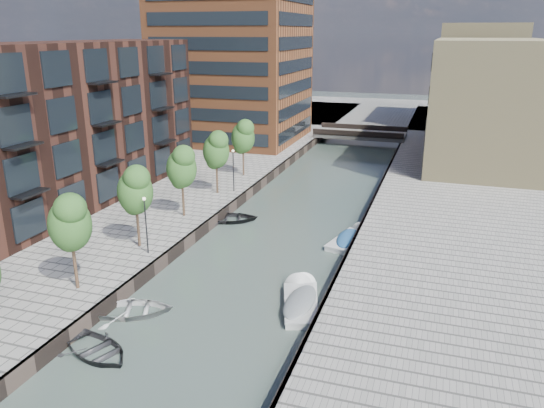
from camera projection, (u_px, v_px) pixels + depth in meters
The scene contains 25 objects.
water at pixel (305, 208), 49.87m from camera, with size 300.00×300.00×0.00m, color #38473F.
quay_left at pixel (0, 173), 60.38m from camera, with size 60.00×140.00×1.00m, color gray.
quay_right at pixel (487, 221), 44.97m from camera, with size 20.00×140.00×1.00m, color gray.
quay_wall_left at pixel (245, 197), 51.52m from camera, with size 0.25×140.00×1.00m, color #332823.
quay_wall_right at pixel (370, 209), 47.90m from camera, with size 0.25×140.00×1.00m, color #332823.
far_closure at pixel (383, 113), 103.91m from camera, with size 80.00×40.00×1.00m, color gray.
apartment_block at pixel (45, 130), 44.28m from camera, with size 8.00×38.00×14.00m, color black.
tower at pixel (234, 30), 72.52m from camera, with size 18.00×18.00×30.00m, color brown.
tan_block_near at pixel (485, 101), 62.52m from camera, with size 12.00×25.00×14.00m, color #9C8C5F.
tan_block_far at pixel (477, 76), 85.69m from camera, with size 12.00×20.00×16.00m, color #9C8C5F.
bridge at pixel (360, 134), 78.34m from camera, with size 13.00×6.00×1.30m.
tree_2 at pixel (70, 221), 30.87m from camera, with size 2.50×2.50×5.95m.
tree_3 at pixel (135, 189), 37.19m from camera, with size 2.50×2.50×5.95m.
tree_4 at pixel (181, 166), 43.51m from camera, with size 2.50×2.50×5.95m.
tree_5 at pixel (216, 149), 49.83m from camera, with size 2.50×2.50×5.95m.
tree_6 at pixel (243, 136), 56.16m from camera, with size 2.50×2.50×5.95m.
lamp_1 at pixel (146, 219), 36.46m from camera, with size 0.24×0.24×4.12m.
lamp_2 at pixel (233, 166), 50.91m from camera, with size 0.24×0.24×4.12m.
sloop_1 at pixel (97, 354), 27.31m from camera, with size 3.18×4.46×0.92m, color #242527.
sloop_3 at pixel (133, 314), 31.19m from camera, with size 3.42×4.78×0.99m, color #BBBBB9.
sloop_4 at pixel (230, 221), 46.45m from camera, with size 3.52×4.92×1.02m, color black.
motorboat_2 at pixel (303, 298), 32.87m from camera, with size 2.83×5.16×1.63m.
motorboat_3 at pixel (350, 239), 41.84m from camera, with size 2.92×5.36×1.70m.
motorboat_4 at pixel (300, 301), 32.17m from camera, with size 3.36×5.68×1.79m.
car at pixel (436, 154), 64.30m from camera, with size 1.60×3.98×1.36m, color silver.
Camera 1 is at (11.77, -5.90, 15.83)m, focal length 35.00 mm.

